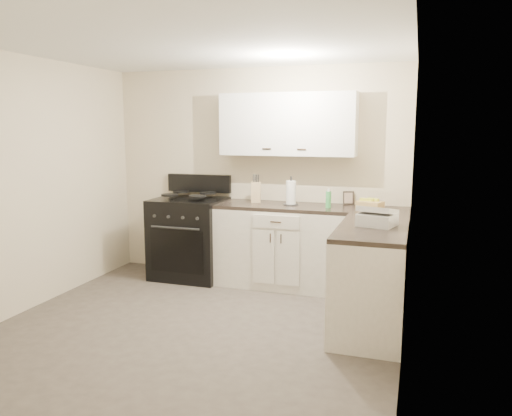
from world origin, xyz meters
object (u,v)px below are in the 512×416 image
(paper_towel, at_px, (291,193))
(wicker_basket, at_px, (370,205))
(knife_block, at_px, (256,192))
(countertop_grill, at_px, (377,220))
(stove, at_px, (190,240))

(paper_towel, bearing_deg, wicker_basket, -2.68)
(knife_block, relative_size, countertop_grill, 0.79)
(stove, height_order, knife_block, knife_block)
(stove, bearing_deg, wicker_basket, 0.47)
(knife_block, bearing_deg, wicker_basket, -19.66)
(knife_block, bearing_deg, stove, 172.40)
(stove, relative_size, countertop_grill, 3.34)
(stove, bearing_deg, knife_block, 7.94)
(wicker_basket, bearing_deg, countertop_grill, -80.95)
(countertop_grill, bearing_deg, paper_towel, 152.61)
(knife_block, distance_m, paper_towel, 0.44)
(stove, bearing_deg, countertop_grill, -21.54)
(stove, distance_m, knife_block, 1.01)
(knife_block, xyz_separation_m, paper_towel, (0.43, -0.05, 0.02))
(knife_block, xyz_separation_m, countertop_grill, (1.46, -1.01, -0.06))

